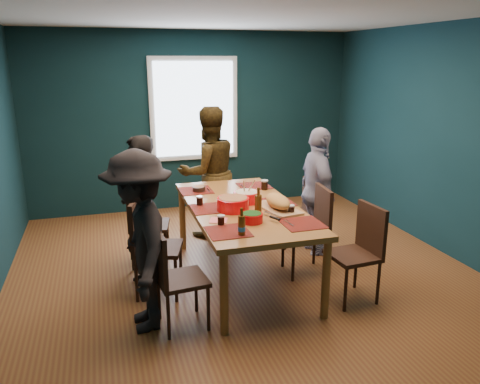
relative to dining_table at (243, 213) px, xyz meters
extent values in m
cube|color=brown|center=(0.04, 0.20, -0.74)|extent=(5.00, 5.00, 0.01)
cube|color=beige|center=(0.04, 0.20, 1.96)|extent=(5.00, 5.00, 0.01)
cube|color=#0E292F|center=(2.54, 0.20, 0.61)|extent=(0.01, 5.00, 2.70)
cube|color=#0E292F|center=(0.04, 2.70, 0.61)|extent=(5.00, 0.01, 2.70)
cube|color=#0E292F|center=(0.04, -2.30, 0.61)|extent=(5.00, 0.01, 2.70)
cube|color=silver|center=(0.04, 2.67, 0.81)|extent=(1.35, 0.06, 1.55)
cube|color=brown|center=(0.00, 0.00, 0.05)|extent=(1.10, 2.16, 0.05)
cylinder|color=brown|center=(-0.47, -0.99, -0.36)|extent=(0.08, 0.08, 0.76)
cylinder|color=brown|center=(0.47, -0.99, -0.36)|extent=(0.08, 0.08, 0.76)
cylinder|color=brown|center=(-0.47, 0.99, -0.36)|extent=(0.08, 0.08, 0.76)
cylinder|color=brown|center=(0.47, 0.99, -0.36)|extent=(0.08, 0.08, 0.76)
cube|color=black|center=(-0.90, 0.67, -0.28)|extent=(0.50, 0.50, 0.04)
cube|color=black|center=(-1.09, 0.71, -0.03)|extent=(0.13, 0.42, 0.47)
cylinder|color=black|center=(-1.12, 0.53, -0.52)|extent=(0.03, 0.03, 0.44)
cylinder|color=black|center=(-0.76, 0.46, -0.52)|extent=(0.03, 0.03, 0.44)
cylinder|color=black|center=(-1.04, 0.89, -0.52)|extent=(0.03, 0.03, 0.44)
cylinder|color=black|center=(-0.69, 0.81, -0.52)|extent=(0.03, 0.03, 0.44)
cube|color=black|center=(-0.90, -0.08, -0.26)|extent=(0.55, 0.55, 0.04)
cube|color=black|center=(-1.09, -0.02, 0.00)|extent=(0.17, 0.44, 0.49)
cylinder|color=black|center=(-1.14, -0.21, -0.51)|extent=(0.03, 0.03, 0.45)
cylinder|color=black|center=(-0.77, -0.32, -0.51)|extent=(0.03, 0.03, 0.45)
cylinder|color=black|center=(-1.03, 0.16, -0.51)|extent=(0.03, 0.03, 0.45)
cylinder|color=black|center=(-0.66, 0.05, -0.51)|extent=(0.03, 0.03, 0.45)
cube|color=black|center=(-0.78, -0.74, -0.30)|extent=(0.45, 0.45, 0.04)
cube|color=black|center=(-0.97, -0.76, -0.06)|extent=(0.08, 0.41, 0.45)
cylinder|color=black|center=(-0.94, -0.93, -0.53)|extent=(0.03, 0.03, 0.42)
cylinder|color=black|center=(-0.59, -0.90, -0.53)|extent=(0.03, 0.03, 0.42)
cylinder|color=black|center=(-0.97, -0.58, -0.53)|extent=(0.03, 0.03, 0.42)
cylinder|color=black|center=(-0.63, -0.55, -0.53)|extent=(0.03, 0.03, 0.42)
cube|color=black|center=(0.91, 0.73, -0.33)|extent=(0.42, 0.42, 0.04)
cube|color=black|center=(1.08, 0.71, -0.11)|extent=(0.08, 0.38, 0.41)
cylinder|color=black|center=(0.73, 0.59, -0.55)|extent=(0.03, 0.03, 0.39)
cylinder|color=black|center=(1.05, 0.55, -0.55)|extent=(0.03, 0.03, 0.39)
cylinder|color=black|center=(0.76, 0.91, -0.55)|extent=(0.03, 0.03, 0.39)
cylinder|color=black|center=(1.09, 0.88, -0.55)|extent=(0.03, 0.03, 0.39)
cube|color=black|center=(0.68, -0.07, -0.27)|extent=(0.47, 0.47, 0.04)
cube|color=black|center=(0.88, -0.09, -0.02)|extent=(0.08, 0.44, 0.48)
cylinder|color=black|center=(0.48, -0.24, -0.52)|extent=(0.03, 0.03, 0.45)
cylinder|color=black|center=(0.85, -0.27, -0.52)|extent=(0.03, 0.03, 0.45)
cylinder|color=black|center=(0.52, 0.14, -0.52)|extent=(0.03, 0.03, 0.45)
cylinder|color=black|center=(0.89, 0.10, -0.52)|extent=(0.03, 0.03, 0.45)
cube|color=black|center=(0.87, -0.75, -0.28)|extent=(0.46, 0.46, 0.04)
cube|color=black|center=(1.06, -0.74, -0.03)|extent=(0.07, 0.43, 0.47)
cylinder|color=black|center=(0.70, -0.95, -0.52)|extent=(0.03, 0.03, 0.44)
cylinder|color=black|center=(1.07, -0.92, -0.52)|extent=(0.03, 0.03, 0.44)
cylinder|color=black|center=(0.67, -0.58, -0.52)|extent=(0.03, 0.03, 0.44)
cylinder|color=black|center=(1.04, -0.56, -0.52)|extent=(0.03, 0.03, 0.44)
imported|color=black|center=(-1.02, 0.37, 0.03)|extent=(0.42, 0.60, 1.54)
imported|color=black|center=(-0.04, 1.38, 0.12)|extent=(0.93, 0.78, 1.71)
imported|color=white|center=(1.05, 0.42, 0.03)|extent=(0.47, 0.93, 1.53)
imported|color=black|center=(-1.11, -0.64, 0.05)|extent=(0.60, 1.03, 1.58)
cylinder|color=red|center=(-0.14, -0.12, 0.14)|extent=(0.32, 0.32, 0.13)
cylinder|color=#567C2D|center=(-0.14, -0.12, 0.20)|extent=(0.28, 0.28, 0.02)
cylinder|color=red|center=(0.07, 0.11, 0.13)|extent=(0.28, 0.28, 0.11)
cylinder|color=beige|center=(0.07, 0.11, 0.18)|extent=(0.25, 0.25, 0.02)
cylinder|color=tan|center=(0.11, 0.11, 0.23)|extent=(0.08, 0.15, 0.22)
cylinder|color=tan|center=(0.05, 0.11, 0.23)|extent=(0.07, 0.16, 0.22)
cylinder|color=red|center=(-0.07, -0.52, 0.12)|extent=(0.21, 0.21, 0.09)
cylinder|color=#124511|center=(-0.07, -0.52, 0.16)|extent=(0.18, 0.18, 0.02)
cube|color=tan|center=(0.30, -0.22, 0.09)|extent=(0.37, 0.59, 0.02)
ellipsoid|color=#C59346|center=(0.30, -0.22, 0.16)|extent=(0.27, 0.47, 0.13)
cube|color=#B6B6BD|center=(0.16, -0.44, 0.11)|extent=(0.12, 0.21, 0.00)
cylinder|color=black|center=(0.13, -0.57, 0.11)|extent=(0.07, 0.12, 0.02)
sphere|color=#195212|center=(0.30, -0.34, 0.17)|extent=(0.04, 0.04, 0.04)
sphere|color=#195212|center=(0.30, -0.22, 0.17)|extent=(0.04, 0.04, 0.04)
sphere|color=#195212|center=(0.30, -0.10, 0.17)|extent=(0.04, 0.04, 0.04)
cylinder|color=black|center=(-0.33, 0.66, 0.11)|extent=(0.15, 0.15, 0.06)
cylinder|color=#567C2D|center=(-0.33, 0.66, 0.13)|extent=(0.12, 0.12, 0.01)
cylinder|color=#4C2E0D|center=(-0.26, -0.81, 0.17)|extent=(0.06, 0.06, 0.18)
cylinder|color=#4C2E0D|center=(-0.26, -0.81, 0.29)|extent=(0.03, 0.03, 0.07)
cylinder|color=#175BA6|center=(-0.26, -0.81, 0.14)|extent=(0.07, 0.07, 0.04)
cylinder|color=#4C2E0D|center=(0.06, -0.31, 0.17)|extent=(0.07, 0.07, 0.19)
cylinder|color=#4C2E0D|center=(0.06, -0.31, 0.31)|extent=(0.03, 0.03, 0.08)
cylinder|color=black|center=(-0.37, -0.51, 0.12)|extent=(0.06, 0.06, 0.09)
cylinder|color=silver|center=(-0.37, -0.51, 0.16)|extent=(0.07, 0.07, 0.01)
cylinder|color=black|center=(0.37, -0.40, 0.12)|extent=(0.06, 0.06, 0.09)
cylinder|color=silver|center=(0.37, -0.40, 0.16)|extent=(0.07, 0.07, 0.01)
cylinder|color=black|center=(0.42, 0.52, 0.13)|extent=(0.08, 0.08, 0.11)
cylinder|color=silver|center=(0.42, 0.52, 0.18)|extent=(0.08, 0.08, 0.02)
cylinder|color=black|center=(-0.43, 0.14, 0.12)|extent=(0.07, 0.07, 0.10)
cylinder|color=silver|center=(-0.43, 0.14, 0.17)|extent=(0.07, 0.07, 0.01)
cube|color=#EB636E|center=(0.40, 0.06, 0.08)|extent=(0.17, 0.17, 0.00)
cube|color=#EB636E|center=(-0.36, -0.38, 0.08)|extent=(0.21, 0.21, 0.00)
cube|color=#EB636E|center=(0.34, -0.65, 0.08)|extent=(0.18, 0.18, 0.00)
camera|label=1|loc=(-1.37, -4.41, 1.54)|focal=35.00mm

